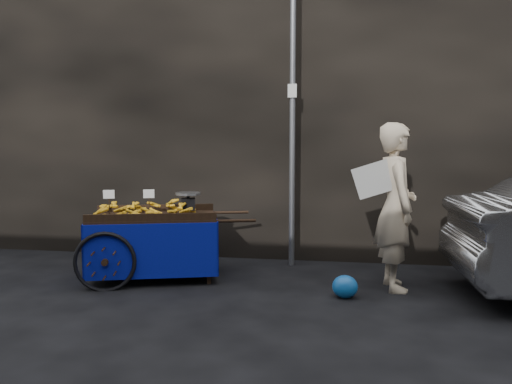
# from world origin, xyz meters

# --- Properties ---
(ground) EXTENTS (80.00, 80.00, 0.00)m
(ground) POSITION_xyz_m (0.00, 0.00, 0.00)
(ground) COLOR black
(ground) RESTS_ON ground
(building_wall) EXTENTS (13.50, 2.00, 5.00)m
(building_wall) POSITION_xyz_m (0.39, 2.60, 2.50)
(building_wall) COLOR black
(building_wall) RESTS_ON ground
(street_pole) EXTENTS (0.12, 0.10, 4.00)m
(street_pole) POSITION_xyz_m (0.30, 1.30, 2.01)
(street_pole) COLOR slate
(street_pole) RESTS_ON ground
(banana_cart) EXTENTS (2.30, 1.52, 1.15)m
(banana_cart) POSITION_xyz_m (-1.39, 0.34, 0.71)
(banana_cart) COLOR black
(banana_cart) RESTS_ON ground
(vendor) EXTENTS (0.80, 0.77, 1.93)m
(vendor) POSITION_xyz_m (1.59, 0.36, 0.96)
(vendor) COLOR #C0AC8F
(vendor) RESTS_ON ground
(plastic_bag) EXTENTS (0.28, 0.22, 0.25)m
(plastic_bag) POSITION_xyz_m (1.02, -0.12, 0.13)
(plastic_bag) COLOR #1658AA
(plastic_bag) RESTS_ON ground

